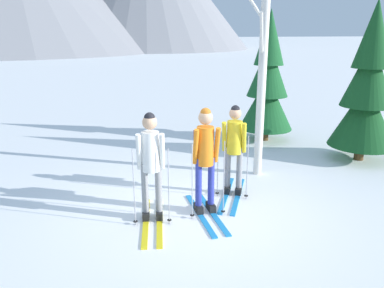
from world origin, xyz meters
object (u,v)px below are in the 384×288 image
object	(u,v)px
skier_in_white	(151,162)
birch_tree_tall	(264,41)
pine_tree_mid	(367,90)
pine_tree_near	(268,83)
skier_in_yellow	(234,145)
skier_in_orange	(205,154)

from	to	relation	value
skier_in_white	birch_tree_tall	size ratio (longest dim) A/B	0.33
birch_tree_tall	pine_tree_mid	bearing A→B (deg)	3.65
pine_tree_near	birch_tree_tall	xyz separation A→B (m)	(-1.40, -2.39, 1.16)
skier_in_yellow	pine_tree_near	distance (m)	4.01
pine_tree_near	pine_tree_mid	distance (m)	2.61
skier_in_yellow	skier_in_orange	bearing A→B (deg)	-143.09
skier_in_yellow	birch_tree_tall	distance (m)	2.19
skier_in_white	skier_in_orange	world-z (taller)	skier_in_orange
pine_tree_near	birch_tree_tall	size ratio (longest dim) A/B	0.65
skier_in_white	pine_tree_mid	size ratio (longest dim) A/B	0.49
pine_tree_near	birch_tree_tall	world-z (taller)	birch_tree_tall
pine_tree_mid	birch_tree_tall	xyz separation A→B (m)	(-2.78, -0.18, 1.10)
skier_in_orange	birch_tree_tall	size ratio (longest dim) A/B	0.33
skier_in_yellow	pine_tree_mid	xyz separation A→B (m)	(3.68, 0.99, 0.72)
skier_in_white	skier_in_orange	size ratio (longest dim) A/B	0.99
pine_tree_mid	skier_in_orange	bearing A→B (deg)	-160.63
skier_in_orange	pine_tree_mid	world-z (taller)	pine_tree_mid
pine_tree_mid	birch_tree_tall	size ratio (longest dim) A/B	0.67
skier_in_orange	birch_tree_tall	distance (m)	2.78
skier_in_yellow	pine_tree_mid	bearing A→B (deg)	15.05
skier_in_orange	birch_tree_tall	bearing A→B (deg)	39.81
skier_in_white	skier_in_yellow	bearing A→B (deg)	19.54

